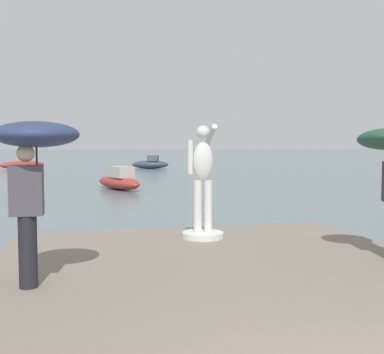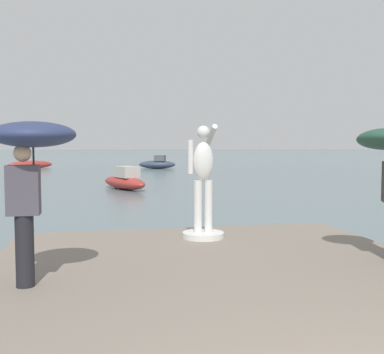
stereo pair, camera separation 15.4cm
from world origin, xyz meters
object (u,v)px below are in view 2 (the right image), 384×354
(boat_mid, at_px, (125,181))
(boat_rightward, at_px, (31,165))
(statue_white_figure, at_px, (203,191))
(onlooker_left, at_px, (31,153))
(boat_far, at_px, (158,164))

(boat_mid, bearing_deg, boat_rightward, 108.48)
(statue_white_figure, height_order, boat_rightward, statue_white_figure)
(onlooker_left, distance_m, boat_mid, 17.00)
(onlooker_left, distance_m, boat_far, 36.82)
(statue_white_figure, xyz_separation_m, boat_rightward, (-7.78, 35.78, -0.91))
(statue_white_figure, height_order, boat_far, statue_white_figure)
(onlooker_left, relative_size, boat_rightward, 0.50)
(boat_far, distance_m, boat_rightward, 11.47)
(boat_mid, height_order, boat_far, boat_far)
(boat_mid, relative_size, boat_rightward, 0.99)
(statue_white_figure, bearing_deg, boat_mid, 92.42)
(onlooker_left, xyz_separation_m, boat_rightward, (-5.07, 38.25, -1.65))
(boat_rightward, bearing_deg, onlooker_left, -82.44)
(boat_far, relative_size, boat_rightward, 0.90)
(statue_white_figure, bearing_deg, boat_rightward, 102.26)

